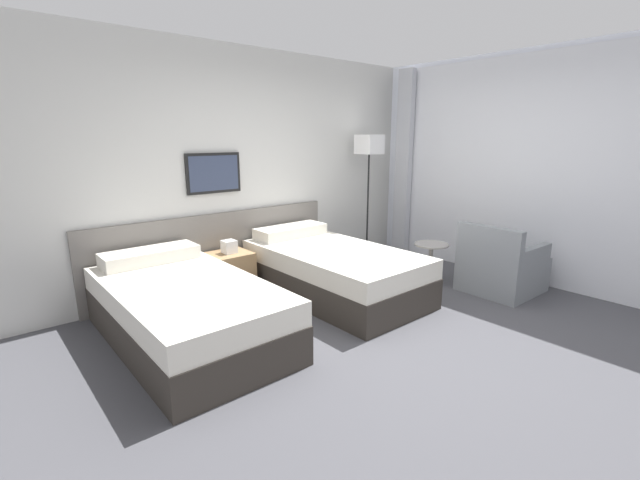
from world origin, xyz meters
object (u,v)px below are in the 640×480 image
object	(u,v)px
floor_lamp	(369,152)
side_table	(431,256)
bed_near_window	(333,271)
nightstand	(230,272)
armchair	(501,269)
bed_near_door	(186,310)

from	to	relation	value
floor_lamp	side_table	size ratio (longest dim) A/B	3.50
bed_near_window	nightstand	bearing A→B (deg)	138.23
armchair	bed_near_door	bearing A→B (deg)	71.37
bed_near_door	side_table	xyz separation A→B (m)	(2.79, -0.51, 0.07)
bed_near_door	side_table	distance (m)	2.84
bed_near_door	side_table	world-z (taller)	bed_near_door
side_table	armchair	size ratio (longest dim) A/B	0.61
armchair	side_table	bearing A→B (deg)	33.81
bed_near_door	side_table	bearing A→B (deg)	-10.37
bed_near_door	armchair	world-z (taller)	armchair
nightstand	bed_near_door	bearing A→B (deg)	-138.23
bed_near_door	nightstand	xyz separation A→B (m)	(0.85, 0.76, -0.03)
nightstand	armchair	world-z (taller)	armchair
side_table	armchair	xyz separation A→B (m)	(0.42, -0.65, -0.09)
floor_lamp	armchair	world-z (taller)	floor_lamp
bed_near_door	bed_near_window	world-z (taller)	same
side_table	armchair	world-z (taller)	armchair
bed_near_window	floor_lamp	world-z (taller)	floor_lamp
nightstand	side_table	distance (m)	2.33
side_table	floor_lamp	bearing A→B (deg)	80.89
bed_near_door	armchair	size ratio (longest dim) A/B	2.52
bed_near_door	nightstand	size ratio (longest dim) A/B	3.36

